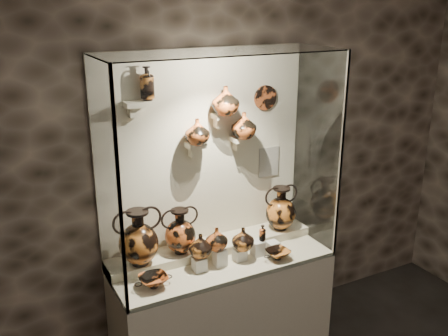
% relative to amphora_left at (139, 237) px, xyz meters
% --- Properties ---
extents(wall_back, '(5.00, 0.02, 3.20)m').
position_rel_amphora_left_xyz_m(wall_back, '(0.61, 0.20, 0.49)').
color(wall_back, black).
rests_on(wall_back, ground).
extents(plinth, '(1.70, 0.60, 0.80)m').
position_rel_amphora_left_xyz_m(plinth, '(0.61, -0.12, -0.71)').
color(plinth, beige).
rests_on(plinth, floor).
extents(front_tier, '(1.68, 0.58, 0.03)m').
position_rel_amphora_left_xyz_m(front_tier, '(0.61, -0.12, -0.30)').
color(front_tier, beige).
rests_on(front_tier, plinth).
extents(rear_tier, '(1.70, 0.25, 0.10)m').
position_rel_amphora_left_xyz_m(rear_tier, '(0.61, 0.05, -0.26)').
color(rear_tier, beige).
rests_on(rear_tier, plinth).
extents(back_panel, '(1.70, 0.03, 1.60)m').
position_rel_amphora_left_xyz_m(back_panel, '(0.61, 0.19, 0.49)').
color(back_panel, beige).
rests_on(back_panel, plinth).
extents(glass_front, '(1.70, 0.01, 1.60)m').
position_rel_amphora_left_xyz_m(glass_front, '(0.61, -0.42, 0.49)').
color(glass_front, white).
rests_on(glass_front, plinth).
extents(glass_left, '(0.01, 0.60, 1.60)m').
position_rel_amphora_left_xyz_m(glass_left, '(-0.23, -0.12, 0.49)').
color(glass_left, white).
rests_on(glass_left, plinth).
extents(glass_right, '(0.01, 0.60, 1.60)m').
position_rel_amphora_left_xyz_m(glass_right, '(1.46, -0.12, 0.49)').
color(glass_right, white).
rests_on(glass_right, plinth).
extents(glass_top, '(1.70, 0.60, 0.01)m').
position_rel_amphora_left_xyz_m(glass_top, '(0.61, -0.12, 1.28)').
color(glass_top, white).
rests_on(glass_top, back_panel).
extents(frame_post_left, '(0.02, 0.02, 1.60)m').
position_rel_amphora_left_xyz_m(frame_post_left, '(-0.23, -0.41, 0.49)').
color(frame_post_left, gray).
rests_on(frame_post_left, plinth).
extents(frame_post_right, '(0.02, 0.02, 1.60)m').
position_rel_amphora_left_xyz_m(frame_post_right, '(1.45, -0.41, 0.49)').
color(frame_post_right, gray).
rests_on(frame_post_right, plinth).
extents(pedestal_a, '(0.09, 0.09, 0.10)m').
position_rel_amphora_left_xyz_m(pedestal_a, '(0.39, -0.17, -0.23)').
color(pedestal_a, beige).
rests_on(pedestal_a, front_tier).
extents(pedestal_b, '(0.09, 0.09, 0.13)m').
position_rel_amphora_left_xyz_m(pedestal_b, '(0.56, -0.17, -0.22)').
color(pedestal_b, beige).
rests_on(pedestal_b, front_tier).
extents(pedestal_c, '(0.09, 0.09, 0.09)m').
position_rel_amphora_left_xyz_m(pedestal_c, '(0.73, -0.17, -0.24)').
color(pedestal_c, beige).
rests_on(pedestal_c, front_tier).
extents(pedestal_d, '(0.09, 0.09, 0.12)m').
position_rel_amphora_left_xyz_m(pedestal_d, '(0.89, -0.17, -0.22)').
color(pedestal_d, beige).
rests_on(pedestal_d, front_tier).
extents(pedestal_e, '(0.09, 0.09, 0.08)m').
position_rel_amphora_left_xyz_m(pedestal_e, '(1.03, -0.17, -0.24)').
color(pedestal_e, beige).
rests_on(pedestal_e, front_tier).
extents(bracket_ul, '(0.14, 0.12, 0.04)m').
position_rel_amphora_left_xyz_m(bracket_ul, '(0.06, 0.12, 0.94)').
color(bracket_ul, beige).
rests_on(bracket_ul, back_panel).
extents(bracket_ca, '(0.14, 0.12, 0.04)m').
position_rel_amphora_left_xyz_m(bracket_ca, '(0.51, 0.12, 0.59)').
color(bracket_ca, beige).
rests_on(bracket_ca, back_panel).
extents(bracket_cb, '(0.10, 0.12, 0.04)m').
position_rel_amphora_left_xyz_m(bracket_cb, '(0.71, 0.12, 0.79)').
color(bracket_cb, beige).
rests_on(bracket_cb, back_panel).
extents(bracket_cc, '(0.14, 0.12, 0.04)m').
position_rel_amphora_left_xyz_m(bracket_cc, '(0.89, 0.12, 0.59)').
color(bracket_cc, beige).
rests_on(bracket_cc, back_panel).
extents(amphora_left, '(0.45, 0.45, 0.42)m').
position_rel_amphora_left_xyz_m(amphora_left, '(0.00, 0.00, 0.00)').
color(amphora_left, '#C06924').
rests_on(amphora_left, rear_tier).
extents(amphora_mid, '(0.29, 0.29, 0.35)m').
position_rel_amphora_left_xyz_m(amphora_mid, '(0.33, 0.03, -0.03)').
color(amphora_mid, '#C35722').
rests_on(amphora_mid, rear_tier).
extents(amphora_right, '(0.34, 0.34, 0.37)m').
position_rel_amphora_left_xyz_m(amphora_right, '(1.23, 0.02, -0.02)').
color(amphora_right, '#C06924').
rests_on(amphora_right, rear_tier).
extents(jug_a, '(0.19, 0.19, 0.18)m').
position_rel_amphora_left_xyz_m(jug_a, '(0.41, -0.16, -0.09)').
color(jug_a, '#C06924').
rests_on(jug_a, pedestal_a).
extents(jug_b, '(0.18, 0.18, 0.17)m').
position_rel_amphora_left_xyz_m(jug_b, '(0.54, -0.16, -0.06)').
color(jug_b, '#C35722').
rests_on(jug_b, pedestal_b).
extents(jug_c, '(0.19, 0.19, 0.18)m').
position_rel_amphora_left_xyz_m(jug_c, '(0.75, -0.19, -0.10)').
color(jug_c, '#C06924').
rests_on(jug_c, pedestal_c).
extents(lekythos_small, '(0.08, 0.08, 0.15)m').
position_rel_amphora_left_xyz_m(lekythos_small, '(0.93, -0.18, -0.09)').
color(lekythos_small, '#C35722').
rests_on(lekythos_small, pedestal_d).
extents(kylix_left, '(0.31, 0.28, 0.10)m').
position_rel_amphora_left_xyz_m(kylix_left, '(0.02, -0.23, -0.23)').
color(kylix_left, '#C35722').
rests_on(kylix_left, front_tier).
extents(kylix_right, '(0.28, 0.25, 0.09)m').
position_rel_amphora_left_xyz_m(kylix_right, '(1.00, -0.30, -0.24)').
color(kylix_right, '#C06924').
rests_on(kylix_right, front_tier).
extents(lekythos_tall, '(0.13, 0.13, 0.26)m').
position_rel_amphora_left_xyz_m(lekythos_tall, '(0.16, 0.12, 1.09)').
color(lekythos_tall, '#C06924').
rests_on(lekythos_tall, bracket_ul).
extents(ovoid_vase_a, '(0.19, 0.19, 0.19)m').
position_rel_amphora_left_xyz_m(ovoid_vase_a, '(0.51, 0.08, 0.70)').
color(ovoid_vase_a, '#C35722').
rests_on(ovoid_vase_a, bracket_ca).
extents(ovoid_vase_b, '(0.21, 0.21, 0.21)m').
position_rel_amphora_left_xyz_m(ovoid_vase_b, '(0.74, 0.07, 0.91)').
color(ovoid_vase_b, '#C35722').
rests_on(ovoid_vase_b, bracket_cb).
extents(ovoid_vase_c, '(0.24, 0.24, 0.20)m').
position_rel_amphora_left_xyz_m(ovoid_vase_c, '(0.90, 0.07, 0.71)').
color(ovoid_vase_c, '#C35722').
rests_on(ovoid_vase_c, bracket_cc).
extents(wall_plate, '(0.20, 0.02, 0.20)m').
position_rel_amphora_left_xyz_m(wall_plate, '(1.14, 0.17, 0.88)').
color(wall_plate, '#AC4B21').
rests_on(wall_plate, back_panel).
extents(info_placard, '(0.19, 0.01, 0.25)m').
position_rel_amphora_left_xyz_m(info_placard, '(1.20, 0.17, 0.34)').
color(info_placard, beige).
rests_on(info_placard, back_panel).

